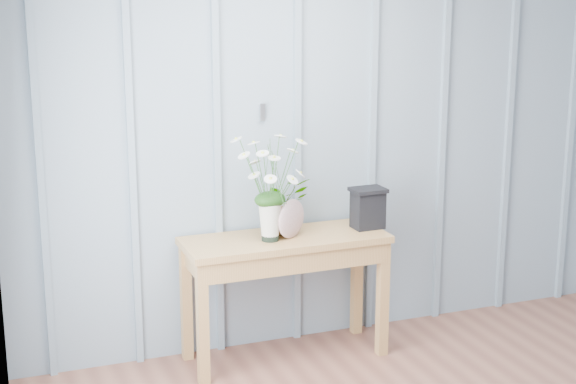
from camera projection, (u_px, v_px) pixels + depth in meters
name	position (u px, v px, depth m)	size (l,w,h in m)	color
room_shell	(456.00, 30.00, 4.00)	(4.00, 4.50, 2.50)	#8395A2
sideboard	(285.00, 255.00, 5.15)	(1.20, 0.45, 0.75)	#A37640
daisy_vase	(270.00, 174.00, 4.96)	(0.44, 0.34, 0.62)	black
spider_plant	(282.00, 205.00, 5.17)	(0.30, 0.26, 0.34)	#12370F
felt_disc_vessel	(291.00, 219.00, 5.08)	(0.23, 0.06, 0.23)	#864557
carved_box	(368.00, 208.00, 5.28)	(0.20, 0.16, 0.25)	black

